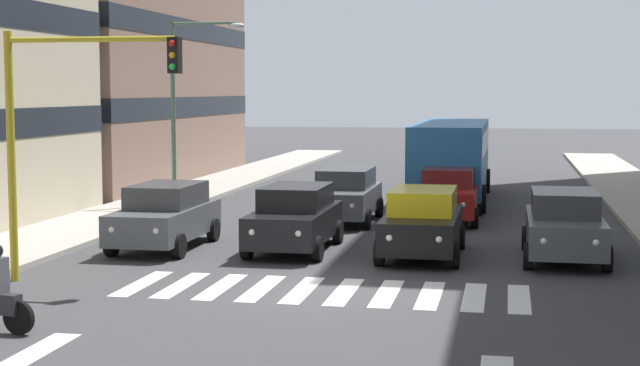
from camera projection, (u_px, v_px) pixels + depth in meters
name	position (u px, v px, depth m)	size (l,w,h in m)	color
ground_plane	(323.00, 291.00, 20.33)	(180.00, 180.00, 0.00)	#38383A
crosswalk_markings	(323.00, 291.00, 20.33)	(8.55, 2.80, 0.01)	silver
lane_arrow_1	(38.00, 350.00, 15.66)	(0.50, 2.20, 0.01)	silver
car_0	(564.00, 225.00, 23.97)	(2.02, 4.44, 1.72)	#474C51
car_1	(423.00, 222.00, 24.45)	(2.02, 4.44, 1.72)	black
car_2	(295.00, 217.00, 25.34)	(2.02, 4.44, 1.72)	black
car_3	(165.00, 215.00, 25.78)	(2.02, 4.44, 1.72)	#474C51
car_row2_0	(346.00, 195.00, 30.89)	(2.02, 4.44, 1.72)	#474C51
car_row2_1	(449.00, 194.00, 31.16)	(2.02, 4.44, 1.72)	maroon
bus_behind_traffic	(452.00, 152.00, 36.81)	(2.78, 10.50, 3.00)	#286BAD
traffic_light_gantry	(58.00, 116.00, 20.84)	(4.01, 0.36, 5.50)	#AD991E
street_lamp_right	(185.00, 91.00, 34.07)	(2.72, 0.28, 6.56)	#4C6B56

